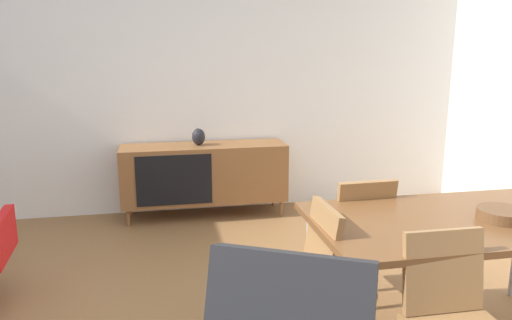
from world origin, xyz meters
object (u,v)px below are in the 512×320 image
Objects in this scene: dining_chair_back_left at (356,233)px; vase_cobalt at (198,137)px; sideboard at (204,173)px; dining_chair_near_window at (300,278)px; dining_table at (457,225)px; wooden_bowl_on_table at (502,214)px.

vase_cobalt is at bearing 114.69° from dining_chair_back_left.
sideboard is 1.87× the size of dining_chair_back_left.
vase_cobalt is at bearing 97.52° from dining_chair_near_window.
dining_chair_near_window reaches higher than sideboard.
wooden_bowl_on_table is (0.22, -0.07, 0.07)m from dining_table.
wooden_bowl_on_table is 1.15m from dining_chair_near_window.
sideboard is 0.36m from vase_cobalt.
wooden_bowl_on_table is at bearing -3.65° from dining_chair_near_window.
wooden_bowl_on_table is at bearing -17.61° from dining_table.
sideboard is 1.00× the size of dining_table.
wooden_bowl_on_table is at bearing -61.08° from sideboard.
sideboard is 2.04m from dining_chair_back_left.
sideboard is 2.88m from wooden_bowl_on_table.
dining_chair_near_window reaches higher than dining_table.
dining_table is 0.92m from dining_chair_near_window.
dining_chair_near_window is at bearing -134.16° from dining_chair_back_left.
dining_chair_back_left is at bearing 131.96° from wooden_bowl_on_table.
dining_table is (1.16, -2.43, 0.26)m from sideboard.
sideboard is at bearing 113.57° from dining_chair_back_left.
dining_table reaches higher than sideboard.
dining_chair_near_window is (-0.54, -0.56, 0.00)m from dining_chair_back_left.
dining_table is at bearing -63.57° from vase_cobalt.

